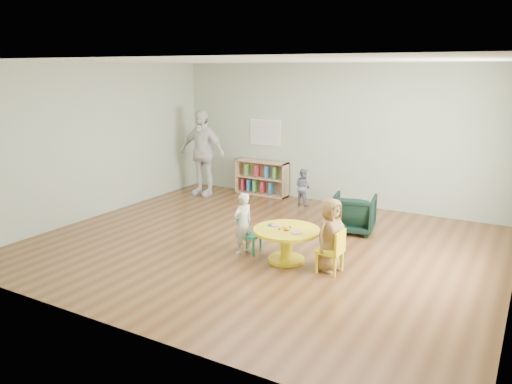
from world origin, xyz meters
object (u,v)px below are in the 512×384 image
bookshelf (262,178)px  kid_chair_left (248,233)px  activity_table (287,239)px  adult_caretaker (202,153)px  child_left (243,223)px  toddler (303,187)px  child_right (330,235)px  kid_chair_right (333,250)px  armchair (354,213)px

bookshelf → kid_chair_left: bearing=-64.2°
activity_table → adult_caretaker: bearing=142.2°
child_left → toddler: size_ratio=1.25×
child_right → kid_chair_right: bearing=-109.9°
toddler → adult_caretaker: (-2.26, -0.31, 0.55)m
kid_chair_right → child_right: size_ratio=0.60×
bookshelf → toddler: bookshelf is taller
kid_chair_left → kid_chair_right: kid_chair_right is taller
kid_chair_left → child_right: bearing=85.2°
toddler → kid_chair_right: bearing=138.4°
activity_table → kid_chair_left: size_ratio=1.74×
activity_table → kid_chair_left: kid_chair_left is taller
armchair → child_right: 1.79m
armchair → kid_chair_right: bearing=90.5°
kid_chair_left → armchair: bearing=145.5°
kid_chair_right → child_left: (-1.44, 0.03, 0.14)m
child_right → child_left: bearing=112.6°
kid_chair_right → bookshelf: bookshelf is taller
bookshelf → adult_caretaker: (-1.11, -0.66, 0.56)m
kid_chair_left → bookshelf: size_ratio=0.46×
activity_table → adult_caretaker: size_ratio=0.52×
kid_chair_left → armchair: armchair is taller
armchair → child_left: (-1.10, -1.79, 0.14)m
activity_table → kid_chair_right: size_ratio=1.57×
kid_chair_left → adult_caretaker: (-2.67, 2.55, 0.63)m
activity_table → kid_chair_right: bearing=-6.1°
toddler → child_right: bearing=138.0°
kid_chair_right → armchair: 1.85m
child_left → child_right: 1.37m
kid_chair_right → adult_caretaker: bearing=58.2°
armchair → bookshelf: bearing=-39.9°
toddler → adult_caretaker: size_ratio=0.40×
kid_chair_right → bookshelf: (-2.96, 3.32, 0.04)m
kid_chair_left → adult_caretaker: adult_caretaker is taller
armchair → toddler: (-1.47, 1.15, 0.05)m
kid_chair_left → child_right: size_ratio=0.54×
activity_table → bookshelf: size_ratio=0.80×
kid_chair_left → bookshelf: bookshelf is taller
bookshelf → toddler: (1.15, -0.35, 0.01)m
kid_chair_right → adult_caretaker: 4.90m
bookshelf → armchair: 3.01m
activity_table → child_right: 0.69m
armchair → adult_caretaker: adult_caretaker is taller
armchair → adult_caretaker: size_ratio=0.38×
armchair → adult_caretaker: bearing=-22.8°
adult_caretaker → toddler: bearing=6.3°
activity_table → kid_chair_right: 0.74m
activity_table → armchair: armchair is taller
kid_chair_left → child_left: 0.19m
kid_chair_right → armchair: size_ratio=0.86×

